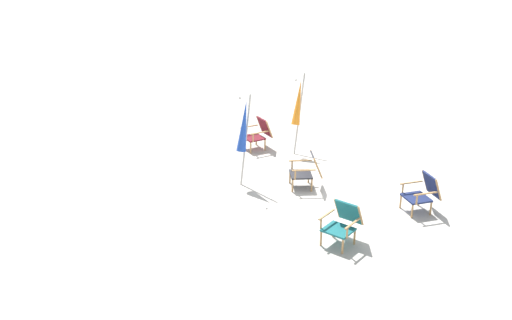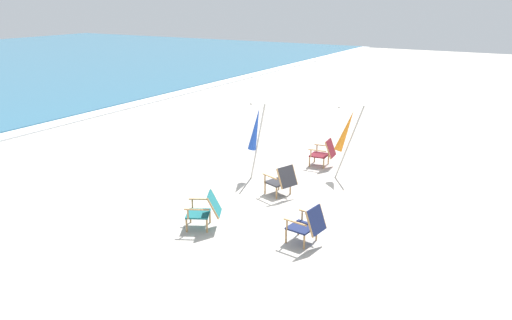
{
  "view_description": "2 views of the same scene",
  "coord_description": "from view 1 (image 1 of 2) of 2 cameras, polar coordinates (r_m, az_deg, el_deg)",
  "views": [
    {
      "loc": [
        -10.37,
        6.81,
        5.77
      ],
      "look_at": [
        0.49,
        2.01,
        0.87
      ],
      "focal_mm": 42.0,
      "sensor_mm": 36.0,
      "label": 1
    },
    {
      "loc": [
        -9.84,
        -4.57,
        4.71
      ],
      "look_at": [
        0.57,
        1.53,
        0.79
      ],
      "focal_mm": 35.0,
      "sensor_mm": 36.0,
      "label": 2
    }
  ],
  "objects": [
    {
      "name": "ground_plane",
      "position": [
        13.68,
        8.56,
        -2.8
      ],
      "size": [
        80.0,
        80.0,
        0.0
      ],
      "primitive_type": "plane",
      "color": "#B2AAA0"
    },
    {
      "name": "beach_chair_mid_center",
      "position": [
        11.39,
        8.29,
        -5.82
      ],
      "size": [
        0.85,
        0.91,
        0.8
      ],
      "color": "#196066",
      "rests_on": "ground"
    },
    {
      "name": "beach_chair_far_center",
      "position": [
        13.53,
        4.96,
        -0.92
      ],
      "size": [
        0.78,
        0.86,
        0.81
      ],
      "color": "#28282D",
      "rests_on": "ground"
    },
    {
      "name": "beach_chair_back_left",
      "position": [
        12.89,
        15.65,
        -2.95
      ],
      "size": [
        0.66,
        0.75,
        0.82
      ],
      "color": "#19234C",
      "rests_on": "ground"
    },
    {
      "name": "beach_chair_front_left",
      "position": [
        15.78,
        0.24,
        2.62
      ],
      "size": [
        0.64,
        0.74,
        0.81
      ],
      "color": "maroon",
      "rests_on": "ground"
    },
    {
      "name": "umbrella_furled_blue",
      "position": [
        13.36,
        -1.16,
        3.19
      ],
      "size": [
        0.39,
        0.48,
        2.1
      ],
      "color": "#B7B2A8",
      "rests_on": "ground"
    },
    {
      "name": "umbrella_furled_orange",
      "position": [
        15.34,
        4.05,
        5.44
      ],
      "size": [
        0.67,
        0.67,
        2.0
      ],
      "color": "#B7B2A8",
      "rests_on": "ground"
    }
  ]
}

